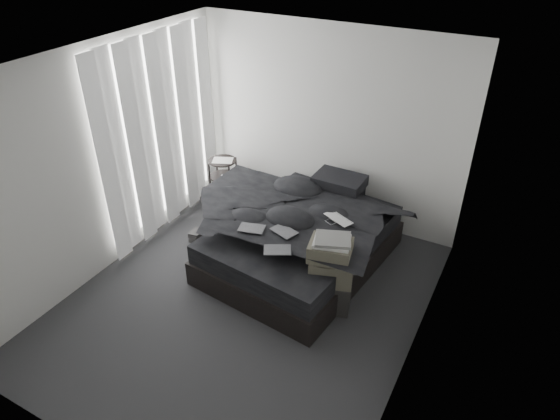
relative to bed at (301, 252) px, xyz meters
The scene contains 25 objects.
floor 0.96m from the bed, 103.41° to the right, with size 3.60×4.20×0.01m, color #2C2D2F.
ceiling 2.63m from the bed, 103.41° to the right, with size 3.60×4.20×0.01m, color white.
wall_back 1.66m from the bed, 100.51° to the left, with size 3.60×0.01×2.60m, color silver.
wall_front 3.24m from the bed, 94.15° to the right, with size 3.60×0.01×2.60m, color silver.
wall_left 2.50m from the bed, 155.53° to the right, with size 0.01×4.20×2.60m, color silver.
wall_right 2.16m from the bed, 30.17° to the right, with size 0.01×4.20×2.60m, color silver.
window_left 2.33m from the bed, behind, with size 0.02×2.00×2.30m, color white.
curtain_left 2.25m from the bed, behind, with size 0.06×2.12×2.48m, color white.
bed is the anchor object (origin of this frame).
mattress 0.27m from the bed, 63.43° to the left, with size 1.61×2.15×0.24m, color black.
duvet 0.52m from the bed, 96.90° to the right, with size 1.63×1.89×0.26m, color black.
pillow_lower 0.98m from the bed, 86.68° to the left, with size 0.67×0.45×0.15m, color black.
pillow_upper 1.04m from the bed, 81.63° to the left, with size 0.62×0.43×0.14m, color black.
laptop 0.78m from the bed, ahead, with size 0.35×0.23×0.03m, color silver.
comic_a 0.92m from the bed, 121.34° to the right, with size 0.28×0.18×0.01m, color black.
comic_b 0.79m from the bed, 89.77° to the right, with size 0.28×0.18×0.01m, color black.
comic_c 1.02m from the bed, 82.48° to the right, with size 0.28×0.18×0.01m, color black.
side_stand 1.72m from the bed, 156.23° to the left, with size 0.39×0.39×0.71m, color black.
papers 1.79m from the bed, 156.29° to the left, with size 0.27×0.20×0.01m, color white.
floor_books 1.42m from the bed, behind, with size 0.13×0.19×0.13m, color black.
box_lower 0.79m from the bed, 40.99° to the right, with size 0.48×0.38×0.36m, color black.
box_mid 0.88m from the bed, 40.79° to the right, with size 0.45×0.36×0.27m, color #565244.
box_upper 0.97m from the bed, 41.63° to the right, with size 0.43×0.35×0.19m, color #565244.
art_book_white 1.05m from the bed, 40.99° to the right, with size 0.37×0.29×0.04m, color silver.
art_book_snake 1.08m from the bed, 40.79° to the right, with size 0.36×0.28×0.03m, color silver.
Camera 1 is at (2.31, -3.47, 3.79)m, focal length 32.00 mm.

